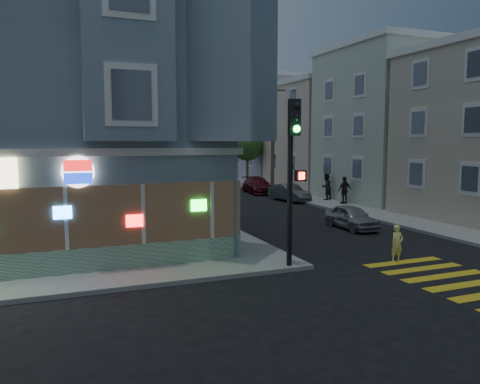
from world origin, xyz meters
TOP-DOWN VIEW (x-y plane):
  - ground at (0.00, 0.00)m, footprint 120.00×120.00m
  - sidewalk_ne at (23.00, 23.00)m, footprint 24.00×42.00m
  - corner_building at (-6.00, 10.98)m, footprint 14.60×14.60m
  - row_house_b at (19.50, 16.00)m, footprint 12.00×8.60m
  - row_house_c at (19.50, 25.00)m, footprint 12.00×8.60m
  - row_house_d at (19.50, 34.00)m, footprint 12.00×8.60m
  - utility_pole at (12.00, 24.00)m, footprint 2.20×0.30m
  - street_tree_near at (12.20, 30.00)m, footprint 3.00×3.00m
  - street_tree_far at (12.20, 38.00)m, footprint 3.00×3.00m
  - running_child at (6.33, 1.80)m, footprint 0.49×0.33m
  - pedestrian_a at (13.00, 17.21)m, footprint 1.12×1.01m
  - pedestrian_b at (13.00, 14.90)m, footprint 1.14×0.64m
  - parked_car_a at (8.60, 7.82)m, footprint 1.52×3.49m
  - parked_car_b at (10.70, 18.48)m, footprint 1.79×3.90m
  - parked_car_c at (10.70, 24.08)m, footprint 2.36×4.66m
  - parked_car_d at (9.03, 29.28)m, footprint 2.54×4.95m
  - traffic_signal at (2.23, 2.16)m, footprint 0.68×0.62m
  - fire_hydrant at (13.00, 15.33)m, footprint 0.48×0.28m

SIDE VIEW (x-z plane):
  - ground at x=0.00m, z-range 0.00..0.00m
  - sidewalk_ne at x=23.00m, z-range 0.00..0.15m
  - parked_car_a at x=8.60m, z-range 0.00..1.17m
  - fire_hydrant at x=13.00m, z-range 0.17..1.01m
  - parked_car_b at x=10.70m, z-range 0.00..1.24m
  - parked_car_c at x=10.70m, z-range 0.00..1.30m
  - parked_car_d at x=9.03m, z-range 0.00..1.34m
  - running_child at x=6.33m, z-range 0.00..1.35m
  - pedestrian_b at x=13.00m, z-range 0.15..1.99m
  - pedestrian_a at x=13.00m, z-range 0.15..2.04m
  - traffic_signal at x=2.23m, z-range 1.13..6.71m
  - street_tree_near at x=12.20m, z-range 1.29..6.59m
  - street_tree_far at x=12.20m, z-range 1.29..6.59m
  - row_house_c at x=19.50m, z-range 0.15..9.15m
  - utility_pole at x=12.00m, z-range 0.30..9.30m
  - row_house_b at x=19.50m, z-range 0.15..10.65m
  - row_house_d at x=19.50m, z-range 0.15..10.65m
  - corner_building at x=-6.00m, z-range 0.12..11.52m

